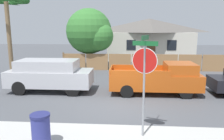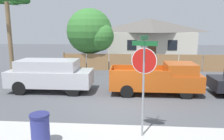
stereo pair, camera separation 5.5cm
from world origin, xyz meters
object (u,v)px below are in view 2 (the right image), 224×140
palm_tree (7,8)px  oak_tree (92,32)px  trash_bin (40,130)px  house (149,38)px  orange_pickup (158,79)px  stop_sign (144,69)px  red_suv (50,74)px

palm_tree → oak_tree: bearing=50.2°
oak_tree → trash_bin: oak_tree is taller
oak_tree → house: bearing=50.5°
orange_pickup → stop_sign: stop_sign is taller
stop_sign → orange_pickup: bearing=97.4°
oak_tree → trash_bin: bearing=-87.1°
house → red_suv: bearing=-115.0°
trash_bin → red_suv: bearing=107.0°
red_suv → trash_bin: bearing=-73.1°
house → trash_bin: bearing=-103.9°
house → orange_pickup: (-0.85, -14.99, -1.62)m
oak_tree → orange_pickup: bearing=-57.4°
red_suv → stop_sign: stop_sign is taller
house → orange_pickup: house is taller
orange_pickup → trash_bin: orange_pickup is taller
stop_sign → trash_bin: 3.75m
house → red_suv: 16.61m
stop_sign → trash_bin: bearing=-143.1°
orange_pickup → red_suv: bearing=179.8°
palm_tree → orange_pickup: size_ratio=1.16×
palm_tree → trash_bin: 10.75m
red_suv → trash_bin: 6.25m
red_suv → orange_pickup: (6.15, 0.00, -0.15)m
oak_tree → red_suv: 8.24m
palm_tree → red_suv: 5.73m
oak_tree → palm_tree: bearing=-129.8°
house → red_suv: (-7.01, -14.99, -1.47)m
house → stop_sign: 20.11m
palm_tree → trash_bin: size_ratio=5.36×
house → oak_tree: bearing=-129.5°
palm_tree → stop_sign: 11.51m
palm_tree → stop_sign: palm_tree is taller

